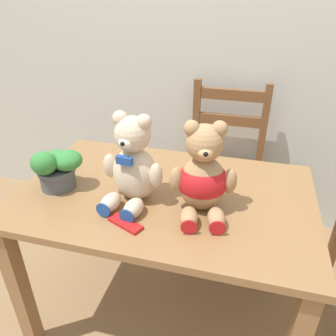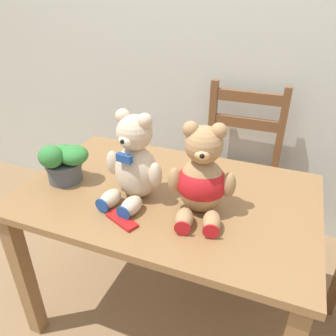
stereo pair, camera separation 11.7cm
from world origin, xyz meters
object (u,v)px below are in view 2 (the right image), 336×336
at_px(potted_plant, 63,162).
at_px(wooden_chair_behind, 237,173).
at_px(chocolate_bar, 122,220).
at_px(teddy_bear_left, 134,163).
at_px(teddy_bear_right, 202,179).

bearing_deg(potted_plant, wooden_chair_behind, 50.95).
bearing_deg(wooden_chair_behind, chocolate_bar, 74.31).
bearing_deg(teddy_bear_left, teddy_bear_right, -171.45).
bearing_deg(teddy_bear_left, potted_plant, 8.34).
bearing_deg(teddy_bear_right, potted_plant, -11.14).
bearing_deg(chocolate_bar, potted_plant, 155.94).
relative_size(potted_plant, chocolate_bar, 1.44).
height_order(wooden_chair_behind, chocolate_bar, wooden_chair_behind).
relative_size(teddy_bear_left, potted_plant, 1.85).
relative_size(wooden_chair_behind, teddy_bear_right, 2.82).
height_order(teddy_bear_right, chocolate_bar, teddy_bear_right).
height_order(wooden_chair_behind, teddy_bear_left, teddy_bear_left).
distance_m(wooden_chair_behind, teddy_bear_left, 0.87).
xyz_separation_m(teddy_bear_left, chocolate_bar, (0.02, -0.16, -0.14)).
bearing_deg(chocolate_bar, teddy_bear_left, 98.66).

